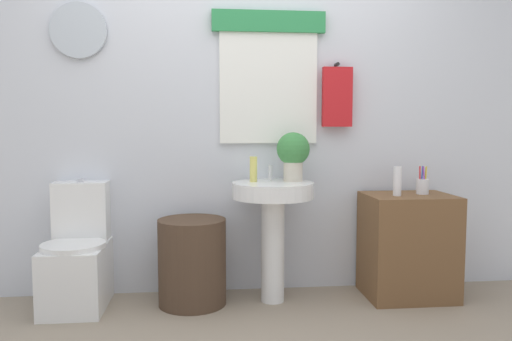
{
  "coord_description": "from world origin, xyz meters",
  "views": [
    {
      "loc": [
        -0.23,
        -2.26,
        1.12
      ],
      "look_at": [
        0.08,
        0.8,
        0.86
      ],
      "focal_mm": 34.79,
      "sensor_mm": 36.0,
      "label": 1
    }
  ],
  "objects_px": {
    "toilet": "(78,259)",
    "toothbrush_cup": "(423,186)",
    "potted_plant": "(293,153)",
    "lotion_bottle": "(397,181)",
    "laundry_hamper": "(192,262)",
    "soap_bottle": "(253,169)",
    "pedestal_sink": "(273,212)",
    "wooden_cabinet": "(408,246)"
  },
  "relations": [
    {
      "from": "toilet",
      "to": "laundry_hamper",
      "type": "height_order",
      "value": "toilet"
    },
    {
      "from": "soap_bottle",
      "to": "lotion_bottle",
      "type": "relative_size",
      "value": 0.86
    },
    {
      "from": "lotion_bottle",
      "to": "pedestal_sink",
      "type": "bearing_deg",
      "value": 177.16
    },
    {
      "from": "toilet",
      "to": "wooden_cabinet",
      "type": "relative_size",
      "value": 1.16
    },
    {
      "from": "laundry_hamper",
      "to": "soap_bottle",
      "type": "height_order",
      "value": "soap_bottle"
    },
    {
      "from": "laundry_hamper",
      "to": "lotion_bottle",
      "type": "distance_m",
      "value": 1.41
    },
    {
      "from": "lotion_bottle",
      "to": "toothbrush_cup",
      "type": "xyz_separation_m",
      "value": [
        0.2,
        0.06,
        -0.04
      ]
    },
    {
      "from": "toilet",
      "to": "toothbrush_cup",
      "type": "bearing_deg",
      "value": -0.45
    },
    {
      "from": "toilet",
      "to": "pedestal_sink",
      "type": "relative_size",
      "value": 1.02
    },
    {
      "from": "wooden_cabinet",
      "to": "soap_bottle",
      "type": "distance_m",
      "value": 1.15
    },
    {
      "from": "pedestal_sink",
      "to": "toothbrush_cup",
      "type": "distance_m",
      "value": 1.01
    },
    {
      "from": "potted_plant",
      "to": "lotion_bottle",
      "type": "bearing_deg",
      "value": -8.55
    },
    {
      "from": "soap_bottle",
      "to": "potted_plant",
      "type": "relative_size",
      "value": 0.51
    },
    {
      "from": "pedestal_sink",
      "to": "toothbrush_cup",
      "type": "height_order",
      "value": "toothbrush_cup"
    },
    {
      "from": "laundry_hamper",
      "to": "toothbrush_cup",
      "type": "bearing_deg",
      "value": 0.75
    },
    {
      "from": "pedestal_sink",
      "to": "lotion_bottle",
      "type": "bearing_deg",
      "value": -2.84
    },
    {
      "from": "laundry_hamper",
      "to": "pedestal_sink",
      "type": "relative_size",
      "value": 0.71
    },
    {
      "from": "wooden_cabinet",
      "to": "potted_plant",
      "type": "xyz_separation_m",
      "value": [
        -0.76,
        0.06,
        0.62
      ]
    },
    {
      "from": "laundry_hamper",
      "to": "wooden_cabinet",
      "type": "relative_size",
      "value": 0.8
    },
    {
      "from": "toilet",
      "to": "lotion_bottle",
      "type": "xyz_separation_m",
      "value": [
        2.03,
        -0.08,
        0.48
      ]
    },
    {
      "from": "lotion_bottle",
      "to": "toothbrush_cup",
      "type": "height_order",
      "value": "lotion_bottle"
    },
    {
      "from": "wooden_cabinet",
      "to": "toothbrush_cup",
      "type": "xyz_separation_m",
      "value": [
        0.1,
        0.02,
        0.4
      ]
    },
    {
      "from": "potted_plant",
      "to": "toothbrush_cup",
      "type": "distance_m",
      "value": 0.89
    },
    {
      "from": "soap_bottle",
      "to": "toothbrush_cup",
      "type": "height_order",
      "value": "soap_bottle"
    },
    {
      "from": "wooden_cabinet",
      "to": "laundry_hamper",
      "type": "bearing_deg",
      "value": 180.0
    },
    {
      "from": "laundry_hamper",
      "to": "lotion_bottle",
      "type": "xyz_separation_m",
      "value": [
        1.32,
        -0.04,
        0.5
      ]
    },
    {
      "from": "toilet",
      "to": "laundry_hamper",
      "type": "bearing_deg",
      "value": -3.01
    },
    {
      "from": "toilet",
      "to": "laundry_hamper",
      "type": "xyz_separation_m",
      "value": [
        0.71,
        -0.04,
        -0.02
      ]
    },
    {
      "from": "toothbrush_cup",
      "to": "pedestal_sink",
      "type": "bearing_deg",
      "value": -178.86
    },
    {
      "from": "soap_bottle",
      "to": "lotion_bottle",
      "type": "bearing_deg",
      "value": -5.56
    },
    {
      "from": "soap_bottle",
      "to": "lotion_bottle",
      "type": "distance_m",
      "value": 0.93
    },
    {
      "from": "laundry_hamper",
      "to": "potted_plant",
      "type": "relative_size",
      "value": 1.72
    },
    {
      "from": "potted_plant",
      "to": "toothbrush_cup",
      "type": "bearing_deg",
      "value": -2.66
    },
    {
      "from": "pedestal_sink",
      "to": "toilet",
      "type": "bearing_deg",
      "value": 178.26
    },
    {
      "from": "toothbrush_cup",
      "to": "soap_bottle",
      "type": "bearing_deg",
      "value": 178.47
    },
    {
      "from": "wooden_cabinet",
      "to": "toothbrush_cup",
      "type": "bearing_deg",
      "value": 11.46
    },
    {
      "from": "toilet",
      "to": "toothbrush_cup",
      "type": "distance_m",
      "value": 2.27
    },
    {
      "from": "toilet",
      "to": "toothbrush_cup",
      "type": "xyz_separation_m",
      "value": [
        2.23,
        -0.02,
        0.44
      ]
    },
    {
      "from": "lotion_bottle",
      "to": "toothbrush_cup",
      "type": "relative_size",
      "value": 1.02
    },
    {
      "from": "toilet",
      "to": "lotion_bottle",
      "type": "distance_m",
      "value": 2.09
    },
    {
      "from": "toothbrush_cup",
      "to": "toilet",
      "type": "bearing_deg",
      "value": 179.55
    },
    {
      "from": "laundry_hamper",
      "to": "lotion_bottle",
      "type": "height_order",
      "value": "lotion_bottle"
    }
  ]
}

